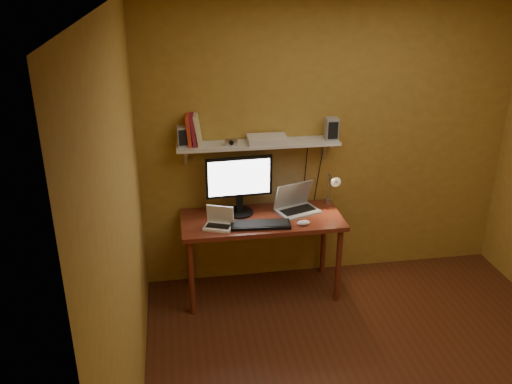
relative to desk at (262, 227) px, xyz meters
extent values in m
cube|color=#522515|center=(0.67, -1.28, -0.67)|extent=(3.40, 3.20, 0.02)
cube|color=silver|center=(0.67, -1.28, 1.95)|extent=(3.40, 3.20, 0.02)
cube|color=#AB8A34|center=(0.67, 0.33, 0.64)|extent=(3.40, 0.02, 2.60)
cube|color=#AB8A34|center=(-1.04, -1.28, 0.64)|extent=(0.02, 3.20, 2.60)
cube|color=maroon|center=(0.00, 0.00, 0.07)|extent=(1.40, 0.60, 0.04)
cylinder|color=maroon|center=(-0.64, -0.24, -0.31)|extent=(0.05, 0.05, 0.71)
cylinder|color=maroon|center=(0.64, -0.24, -0.31)|extent=(0.05, 0.05, 0.71)
cylinder|color=maroon|center=(-0.64, 0.24, -0.31)|extent=(0.05, 0.05, 0.71)
cylinder|color=maroon|center=(0.64, 0.24, -0.31)|extent=(0.05, 0.05, 0.71)
cube|color=silver|center=(0.00, 0.19, 0.70)|extent=(1.40, 0.25, 0.02)
cube|color=silver|center=(-0.62, 0.30, 0.60)|extent=(0.03, 0.03, 0.18)
cube|color=silver|center=(0.62, 0.30, 0.60)|extent=(0.03, 0.03, 0.18)
cylinder|color=black|center=(-0.18, 0.12, 0.09)|extent=(0.26, 0.26, 0.02)
cube|color=black|center=(-0.18, 0.12, 0.19)|extent=(0.06, 0.05, 0.18)
cube|color=black|center=(-0.18, 0.12, 0.43)|extent=(0.58, 0.06, 0.36)
cube|color=white|center=(-0.18, 0.11, 0.43)|extent=(0.53, 0.03, 0.31)
cube|color=#919399|center=(0.34, 0.07, 0.10)|extent=(0.42, 0.36, 0.02)
cube|color=black|center=(0.34, 0.07, 0.11)|extent=(0.33, 0.23, 0.00)
cube|color=#919399|center=(0.31, 0.15, 0.22)|extent=(0.37, 0.21, 0.24)
cube|color=#13173B|center=(0.31, 0.15, 0.22)|extent=(0.32, 0.17, 0.20)
cube|color=white|center=(-0.39, -0.14, 0.10)|extent=(0.27, 0.23, 0.02)
cube|color=black|center=(-0.39, -0.14, 0.11)|extent=(0.21, 0.15, 0.00)
cube|color=white|center=(-0.37, -0.07, 0.18)|extent=(0.23, 0.12, 0.16)
cube|color=black|center=(-0.37, -0.07, 0.18)|extent=(0.20, 0.10, 0.13)
cube|color=black|center=(-0.04, -0.16, 0.10)|extent=(0.51, 0.21, 0.03)
ellipsoid|color=white|center=(0.32, -0.19, 0.11)|extent=(0.11, 0.07, 0.04)
cube|color=silver|center=(0.66, 0.24, 0.08)|extent=(0.05, 0.06, 0.08)
cylinder|color=silver|center=(0.66, 0.24, 0.23)|extent=(0.02, 0.02, 0.28)
cylinder|color=silver|center=(0.66, 0.16, 0.37)|extent=(0.01, 0.16, 0.01)
cone|color=silver|center=(0.66, 0.08, 0.37)|extent=(0.09, 0.09, 0.09)
sphere|color=#FFE0A5|center=(0.66, 0.06, 0.37)|extent=(0.04, 0.04, 0.04)
cube|color=#919399|center=(-0.64, 0.20, 0.80)|extent=(0.10, 0.10, 0.17)
cube|color=#919399|center=(0.64, 0.18, 0.81)|extent=(0.11, 0.11, 0.19)
cube|color=red|center=(-0.58, 0.22, 0.84)|extent=(0.07, 0.18, 0.26)
cube|color=maroon|center=(-0.55, 0.22, 0.84)|extent=(0.08, 0.18, 0.26)
cube|color=beige|center=(-0.51, 0.22, 0.84)|extent=(0.08, 0.18, 0.26)
cube|color=silver|center=(-0.24, 0.14, 0.74)|extent=(0.11, 0.04, 0.06)
cylinder|color=black|center=(-0.24, 0.13, 0.74)|extent=(0.04, 0.02, 0.04)
cube|color=white|center=(0.07, 0.18, 0.74)|extent=(0.34, 0.23, 0.06)
camera|label=1|loc=(-0.72, -4.18, 2.13)|focal=38.00mm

